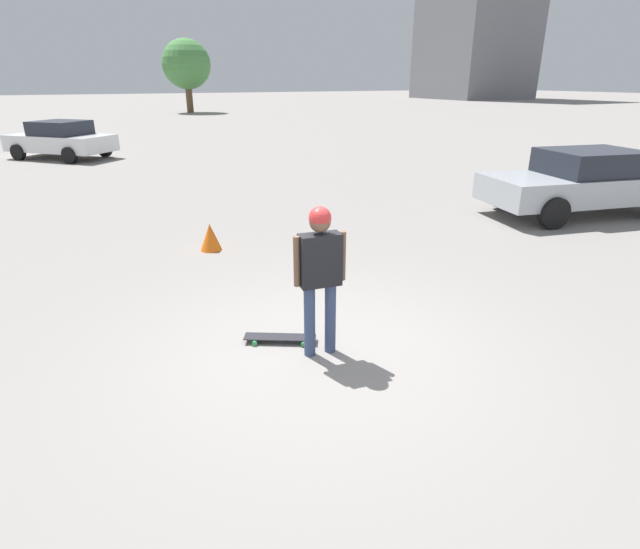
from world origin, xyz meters
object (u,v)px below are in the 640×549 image
car_parked_far (61,139)px  traffic_cone (210,237)px  skateboard (280,337)px  person (320,266)px  car_parked_near (585,181)px

car_parked_far → traffic_cone: (13.77, 2.41, -0.48)m
skateboard → person: bearing=155.2°
person → traffic_cone: size_ratio=3.46×
car_parked_near → car_parked_far: size_ratio=1.15×
car_parked_far → person: bearing=143.3°
skateboard → traffic_cone: 3.80m
skateboard → car_parked_far: size_ratio=0.20×
skateboard → car_parked_near: (-2.65, 8.57, 0.70)m
person → car_parked_far: person is taller
car_parked_near → traffic_cone: 8.53m
skateboard → car_parked_near: size_ratio=0.18×
person → skateboard: size_ratio=2.05×
car_parked_far → traffic_cone: size_ratio=8.35×
car_parked_far → traffic_cone: 13.98m
person → car_parked_near: size_ratio=0.36×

